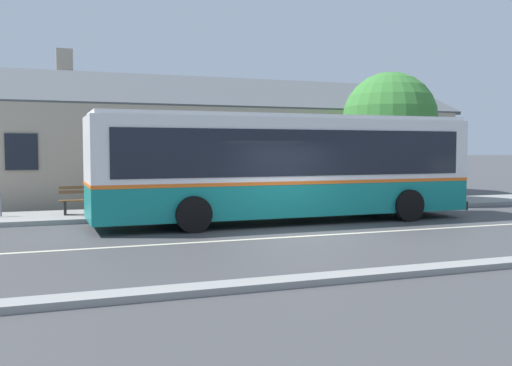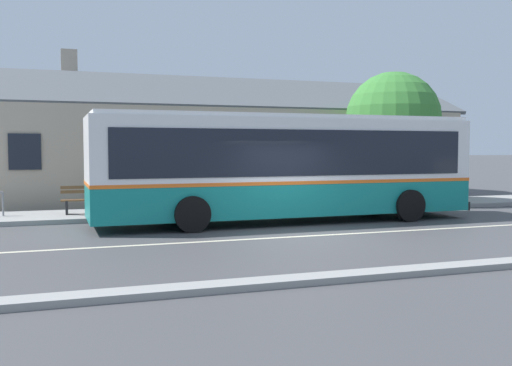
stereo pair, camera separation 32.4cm
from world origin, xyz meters
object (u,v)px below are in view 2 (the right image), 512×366
object	(u,v)px
bench_by_building	(90,201)
bench_down_street	(210,197)
transit_bus	(286,165)
street_tree_primary	(394,122)

from	to	relation	value
bench_by_building	bench_down_street	world-z (taller)	same
transit_bus	bench_down_street	world-z (taller)	transit_bus
transit_bus	bench_down_street	bearing A→B (deg)	118.06
bench_down_street	bench_by_building	bearing A→B (deg)	-177.33
bench_down_street	street_tree_primary	world-z (taller)	street_tree_primary
bench_by_building	street_tree_primary	size ratio (longest dim) A/B	0.34
transit_bus	street_tree_primary	size ratio (longest dim) A/B	2.20
transit_bus	bench_by_building	xyz separation A→B (m)	(-5.71, 2.91, -1.19)
bench_down_street	street_tree_primary	distance (m)	8.58
bench_by_building	transit_bus	bearing A→B (deg)	-26.99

